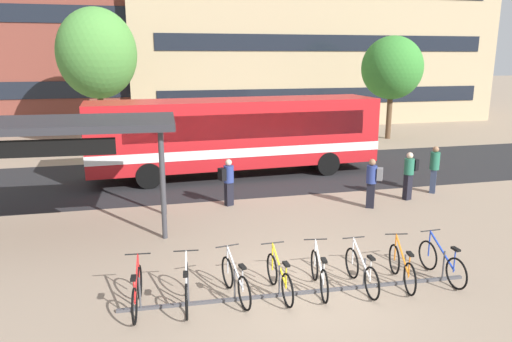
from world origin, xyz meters
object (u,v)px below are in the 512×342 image
street_tree_1 (97,54)px  parked_bicycle_yellow_3 (279,278)px  parked_bicycle_white_1 (187,288)px  street_tree_0 (392,68)px  parked_bicycle_white_5 (362,271)px  city_bus (234,134)px  parked_bicycle_orange_6 (402,267)px  commuter_black_pack_0 (228,179)px  commuter_black_pack_1 (434,166)px  parked_bicycle_white_4 (319,274)px  commuter_grey_pack_3 (372,180)px  parked_bicycle_red_0 (137,292)px  parked_bicycle_silver_2 (236,281)px  transit_shelter (42,128)px  commuter_black_pack_2 (409,172)px  parked_bicycle_blue_7 (442,263)px

street_tree_1 → parked_bicycle_yellow_3: bearing=-75.9°
parked_bicycle_white_1 → parked_bicycle_yellow_3: (1.95, -0.02, 0.00)m
parked_bicycle_yellow_3 → street_tree_0: (12.14, 17.50, 3.87)m
parked_bicycle_yellow_3 → parked_bicycle_white_5: (1.82, -0.13, 0.00)m
city_bus → street_tree_0: (11.00, 6.91, 2.48)m
parked_bicycle_white_1 → parked_bicycle_orange_6: size_ratio=1.01×
commuter_black_pack_0 → street_tree_1: bearing=89.0°
parked_bicycle_orange_6 → commuter_black_pack_1: (4.98, 6.32, 0.63)m
commuter_black_pack_0 → commuter_black_pack_1: 7.68m
parked_bicycle_yellow_3 → parked_bicycle_white_4: same height
commuter_grey_pack_3 → street_tree_0: (7.46, 12.47, 3.29)m
parked_bicycle_red_0 → commuter_grey_pack_3: size_ratio=1.03×
parked_bicycle_white_5 → commuter_black_pack_0: size_ratio=1.08×
parked_bicycle_silver_2 → commuter_grey_pack_3: commuter_grey_pack_3 is taller
parked_bicycle_silver_2 → parked_bicycle_white_5: 2.76m
city_bus → parked_bicycle_yellow_3: size_ratio=7.03×
parked_bicycle_silver_2 → transit_shelter: bearing=32.3°
city_bus → parked_bicycle_orange_6: city_bus is taller
parked_bicycle_white_4 → parked_bicycle_orange_6: (1.90, -0.13, 0.00)m
parked_bicycle_white_5 → commuter_black_pack_2: commuter_black_pack_2 is taller
parked_bicycle_orange_6 → commuter_black_pack_1: bearing=-27.0°
commuter_black_pack_2 → parked_bicycle_red_0: bearing=11.5°
transit_shelter → street_tree_1: bearing=90.5°
parked_bicycle_silver_2 → parked_bicycle_orange_6: bearing=-102.5°
parked_bicycle_white_4 → street_tree_0: street_tree_0 is taller
street_tree_0 → street_tree_1: 16.93m
city_bus → parked_bicycle_white_1: city_bus is taller
parked_bicycle_white_1 → street_tree_1: 19.57m
parked_bicycle_yellow_3 → street_tree_0: size_ratio=0.28×
commuter_black_pack_1 → parked_bicycle_red_0: bearing=-23.1°
parked_bicycle_yellow_3 → parked_bicycle_orange_6: bearing=-95.1°
parked_bicycle_orange_6 → commuter_black_pack_0: bearing=33.7°
commuter_grey_pack_3 → parked_bicycle_yellow_3: bearing=78.8°
parked_bicycle_red_0 → commuter_black_pack_0: 7.01m
parked_bicycle_white_1 → parked_bicycle_yellow_3: bearing=-84.3°
commuter_black_pack_2 → street_tree_1: 17.74m
commuter_grey_pack_3 → parked_bicycle_white_4: bearing=84.8°
parked_bicycle_red_0 → parked_bicycle_white_4: 3.81m
parked_bicycle_white_4 → parked_bicycle_white_5: 0.94m
parked_bicycle_red_0 → parked_bicycle_silver_2: 1.99m
parked_bicycle_white_4 → transit_shelter: size_ratio=0.23×
transit_shelter → commuter_black_pack_1: bearing=7.8°
parked_bicycle_white_5 → city_bus: bearing=4.9°
street_tree_1 → parked_bicycle_orange_6: bearing=-68.4°
parked_bicycle_white_5 → parked_bicycle_red_0: bearing=88.7°
transit_shelter → street_tree_0: (17.43, 12.43, 1.22)m
city_bus → parked_bicycle_blue_7: 11.14m
parked_bicycle_red_0 → parked_bicycle_white_4: (3.81, -0.10, 0.00)m
parked_bicycle_white_4 → street_tree_0: (11.26, 17.51, 3.87)m
commuter_grey_pack_3 → transit_shelter: bearing=31.5°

